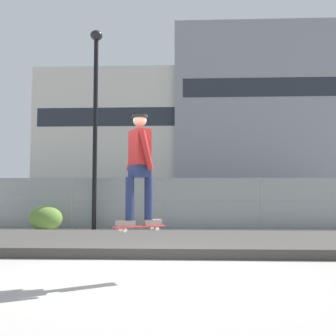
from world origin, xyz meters
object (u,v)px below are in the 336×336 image
(shrub_left, at_px, (46,218))
(parked_car_far, at_px, (300,203))
(parked_car_near, at_px, (54,203))
(skateboard, at_px, (139,227))
(street_lamp, at_px, (95,105))
(parked_car_mid, at_px, (174,202))
(skater, at_px, (140,162))

(shrub_left, bearing_deg, parked_car_far, 23.52)
(parked_car_near, distance_m, parked_car_far, 11.26)
(skateboard, distance_m, parked_car_far, 12.65)
(skateboard, distance_m, street_lamp, 8.68)
(parked_car_mid, relative_size, parked_car_far, 1.01)
(parked_car_near, bearing_deg, parked_car_mid, 3.84)
(parked_car_mid, bearing_deg, street_lamp, -123.42)
(skater, bearing_deg, parked_car_mid, 88.71)
(skateboard, relative_size, parked_car_mid, 0.18)
(parked_car_mid, bearing_deg, skateboard, -91.29)
(street_lamp, height_order, parked_car_near, street_lamp)
(skateboard, xyz_separation_m, parked_car_near, (-5.30, 11.28, 0.03))
(parked_car_mid, bearing_deg, shrub_left, -131.51)
(skateboard, relative_size, parked_car_near, 0.18)
(skater, distance_m, parked_car_mid, 11.69)
(skater, relative_size, shrub_left, 1.53)
(street_lamp, distance_m, shrub_left, 4.37)
(skateboard, bearing_deg, shrub_left, 120.37)
(parked_car_far, bearing_deg, shrub_left, -156.48)
(parked_car_mid, bearing_deg, parked_car_near, -176.16)
(parked_car_near, xyz_separation_m, parked_car_mid, (5.57, 0.37, 0.00))
(street_lamp, bearing_deg, shrub_left, -157.33)
(skateboard, distance_m, skater, 0.98)
(shrub_left, bearing_deg, parked_car_near, 106.30)
(parked_car_mid, distance_m, shrub_left, 6.45)
(parked_car_mid, bearing_deg, parked_car_far, -4.92)
(skateboard, relative_size, shrub_left, 0.71)
(parked_car_mid, distance_m, parked_car_far, 5.71)
(street_lamp, bearing_deg, skateboard, -71.43)
(street_lamp, xyz_separation_m, parked_car_near, (-2.80, 3.82, -3.65))
(skater, height_order, parked_car_mid, skater)
(skater, xyz_separation_m, parked_car_far, (5.95, 11.16, -0.95))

